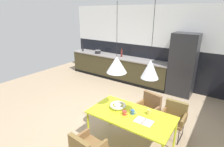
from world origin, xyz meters
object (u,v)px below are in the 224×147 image
at_px(armchair_near_window, 149,107).
at_px(mug_wide_latte, 149,112).
at_px(bottle_oil_tall, 122,53).
at_px(armchair_by_stool, 174,115).
at_px(refrigerator_column, 183,65).
at_px(cooking_pot, 98,52).
at_px(mug_tall_blue, 133,112).
at_px(pendant_lamp_over_table_near, 117,64).
at_px(pendant_lamp_over_table_far, 150,69).
at_px(dining_table, 131,116).
at_px(armchair_facing_counter, 86,147).
at_px(mug_dark_espresso, 124,113).
at_px(bottle_wine_green, 83,48).
at_px(fruit_bowl, 118,106).
at_px(open_book, 144,121).

height_order(armchair_near_window, mug_wide_latte, mug_wide_latte).
bearing_deg(bottle_oil_tall, armchair_by_stool, -39.20).
height_order(refrigerator_column, bottle_oil_tall, refrigerator_column).
bearing_deg(mug_wide_latte, cooking_pot, 141.33).
height_order(mug_tall_blue, bottle_oil_tall, bottle_oil_tall).
relative_size(mug_wide_latte, pendant_lamp_over_table_near, 0.10).
bearing_deg(pendant_lamp_over_table_far, pendant_lamp_over_table_near, -179.68).
distance_m(dining_table, pendant_lamp_over_table_far, 1.05).
distance_m(mug_wide_latte, pendant_lamp_over_table_near, 1.08).
bearing_deg(bottle_oil_tall, cooking_pot, -175.63).
relative_size(armchair_facing_counter, mug_wide_latte, 5.99).
distance_m(cooking_pot, bottle_oil_tall, 1.10).
xyz_separation_m(armchair_by_stool, pendant_lamp_over_table_near, (-0.89, -0.88, 1.19)).
bearing_deg(mug_dark_espresso, armchair_near_window, 84.28).
distance_m(mug_wide_latte, bottle_oil_tall, 3.71).
distance_m(armchair_by_stool, bottle_wine_green, 5.08).
xyz_separation_m(armchair_facing_counter, mug_wide_latte, (0.61, 1.08, 0.32)).
distance_m(mug_dark_espresso, bottle_wine_green, 4.97).
relative_size(mug_wide_latte, cooking_pot, 0.52).
bearing_deg(armchair_facing_counter, mug_tall_blue, 73.23).
relative_size(dining_table, fruit_bowl, 4.92).
height_order(fruit_bowl, pendant_lamp_over_table_far, pendant_lamp_over_table_far).
bearing_deg(refrigerator_column, cooking_pot, -178.67).
bearing_deg(armchair_near_window, pendant_lamp_over_table_near, 81.87).
xyz_separation_m(mug_tall_blue, pendant_lamp_over_table_far, (0.30, -0.04, 0.92)).
relative_size(armchair_by_stool, cooking_pot, 3.30).
bearing_deg(open_book, mug_wide_latte, 94.10).
xyz_separation_m(mug_tall_blue, bottle_wine_green, (-4.03, 2.93, 0.27)).
distance_m(open_book, cooking_pot, 4.62).
height_order(armchair_by_stool, open_book, open_book).
bearing_deg(fruit_bowl, mug_tall_blue, -4.48).
bearing_deg(fruit_bowl, armchair_by_stool, 41.91).
height_order(armchair_near_window, bottle_wine_green, bottle_wine_green).
bearing_deg(cooking_pot, bottle_oil_tall, 4.37).
bearing_deg(cooking_pot, armchair_near_window, -33.32).
height_order(refrigerator_column, mug_wide_latte, refrigerator_column).
height_order(fruit_bowl, mug_dark_espresso, mug_dark_espresso).
xyz_separation_m(armchair_by_stool, bottle_oil_tall, (-2.67, 2.18, 0.57)).
bearing_deg(refrigerator_column, fruit_bowl, -99.05).
xyz_separation_m(bottle_oil_tall, pendant_lamp_over_table_far, (2.41, -3.06, 0.65)).
bearing_deg(armchair_by_stool, bottle_wine_green, -24.17).
bearing_deg(bottle_oil_tall, pendant_lamp_over_table_near, -59.89).
xyz_separation_m(bottle_wine_green, pendant_lamp_over_table_near, (3.70, -2.97, 0.61)).
distance_m(open_book, pendant_lamp_over_table_near, 1.11).
bearing_deg(mug_tall_blue, armchair_by_stool, 56.27).
distance_m(armchair_near_window, armchair_facing_counter, 1.78).
distance_m(refrigerator_column, armchair_by_stool, 2.27).
height_order(mug_wide_latte, bottle_oil_tall, bottle_oil_tall).
relative_size(fruit_bowl, cooking_pot, 1.41).
xyz_separation_m(dining_table, cooking_pot, (-3.18, 2.96, 0.29)).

